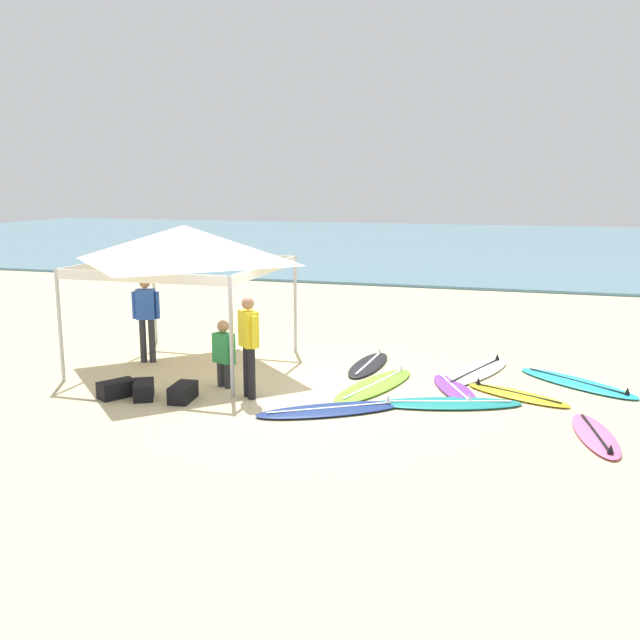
{
  "coord_description": "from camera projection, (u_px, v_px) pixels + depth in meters",
  "views": [
    {
      "loc": [
        3.84,
        -11.09,
        3.54
      ],
      "look_at": [
        0.18,
        1.23,
        1.0
      ],
      "focal_mm": 39.11,
      "sensor_mm": 36.0,
      "label": 1
    }
  ],
  "objects": [
    {
      "name": "ground_plane",
      "position": [
        290.0,
        388.0,
        12.19
      ],
      "size": [
        80.0,
        80.0,
        0.0
      ],
      "primitive_type": "plane",
      "color": "beige"
    },
    {
      "name": "surfboard_white",
      "position": [
        475.0,
        372.0,
        13.13
      ],
      "size": [
        1.5,
        2.54,
        0.19
      ],
      "color": "white",
      "rests_on": "ground"
    },
    {
      "name": "surfboard_purple",
      "position": [
        455.0,
        389.0,
        12.02
      ],
      "size": [
        1.2,
        1.89,
        0.19
      ],
      "color": "purple",
      "rests_on": "ground"
    },
    {
      "name": "surfboard_navy",
      "position": [
        330.0,
        410.0,
        10.94
      ],
      "size": [
        2.36,
        1.78,
        0.19
      ],
      "color": "navy",
      "rests_on": "ground"
    },
    {
      "name": "sea",
      "position": [
        459.0,
        243.0,
        40.81
      ],
      "size": [
        80.0,
        36.0,
        0.1
      ],
      "primitive_type": "cube",
      "color": "#568499",
      "rests_on": "ground"
    },
    {
      "name": "surfboard_teal",
      "position": [
        448.0,
        403.0,
        11.26
      ],
      "size": [
        2.47,
        1.3,
        0.19
      ],
      "color": "#19847F",
      "rests_on": "ground"
    },
    {
      "name": "gear_bag_on_sand",
      "position": [
        183.0,
        392.0,
        11.48
      ],
      "size": [
        0.38,
        0.63,
        0.28
      ],
      "primitive_type": "cube",
      "rotation": [
        0.0,
        0.0,
        1.67
      ],
      "color": "black",
      "rests_on": "ground"
    },
    {
      "name": "gear_bag_near_tent",
      "position": [
        117.0,
        389.0,
        11.68
      ],
      "size": [
        0.59,
        0.68,
        0.28
      ],
      "primitive_type": "cube",
      "rotation": [
        0.0,
        0.0,
        1.02
      ],
      "color": "black",
      "rests_on": "ground"
    },
    {
      "name": "person_green",
      "position": [
        224.0,
        351.0,
        12.14
      ],
      "size": [
        0.52,
        0.34,
        1.2
      ],
      "color": "#2D2D33",
      "rests_on": "ground"
    },
    {
      "name": "surfboard_cyan",
      "position": [
        577.0,
        383.0,
        12.41
      ],
      "size": [
        2.26,
        1.98,
        0.19
      ],
      "color": "#23B2CC",
      "rests_on": "ground"
    },
    {
      "name": "canopy_tent",
      "position": [
        184.0,
        244.0,
        13.28
      ],
      "size": [
        3.44,
        3.44,
        2.75
      ],
      "color": "#B7B7BC",
      "rests_on": "ground"
    },
    {
      "name": "surfboard_black",
      "position": [
        369.0,
        364.0,
        13.65
      ],
      "size": [
        0.66,
        2.08,
        0.19
      ],
      "color": "black",
      "rests_on": "ground"
    },
    {
      "name": "surfboard_lime",
      "position": [
        375.0,
        385.0,
        12.26
      ],
      "size": [
        1.36,
        2.56,
        0.19
      ],
      "color": "#7AD12D",
      "rests_on": "ground"
    },
    {
      "name": "person_blue",
      "position": [
        146.0,
        314.0,
        13.79
      ],
      "size": [
        0.53,
        0.31,
        1.71
      ],
      "color": "#2D2D33",
      "rests_on": "ground"
    },
    {
      "name": "gear_bag_by_pole",
      "position": [
        144.0,
        390.0,
        11.63
      ],
      "size": [
        0.56,
        0.68,
        0.28
      ],
      "primitive_type": "cube",
      "rotation": [
        0.0,
        0.0,
        2.06
      ],
      "color": "black",
      "rests_on": "ground"
    },
    {
      "name": "person_yellow",
      "position": [
        249.0,
        340.0,
        11.48
      ],
      "size": [
        0.42,
        0.41,
        1.71
      ],
      "color": "black",
      "rests_on": "ground"
    },
    {
      "name": "surfboard_yellow",
      "position": [
        517.0,
        395.0,
        11.71
      ],
      "size": [
        1.87,
        1.31,
        0.19
      ],
      "color": "yellow",
      "rests_on": "ground"
    },
    {
      "name": "surfboard_pink",
      "position": [
        595.0,
        435.0,
        9.83
      ],
      "size": [
        0.79,
        1.89,
        0.19
      ],
      "color": "pink",
      "rests_on": "ground"
    }
  ]
}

